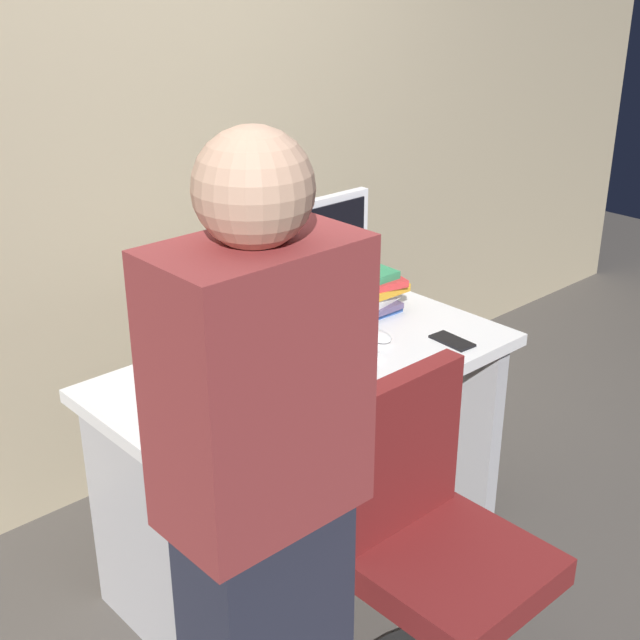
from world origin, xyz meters
TOP-DOWN VIEW (x-y plane):
  - ground_plane at (0.00, 0.00)m, footprint 9.00×9.00m
  - wall_back at (0.00, 0.88)m, footprint 6.40×0.10m
  - desk at (0.00, 0.00)m, footprint 1.31×0.68m
  - office_chair at (-0.14, -0.64)m, footprint 0.52×0.52m
  - person_at_desk at (-0.67, -0.61)m, footprint 0.40×0.24m
  - monitor at (0.08, 0.12)m, footprint 0.54×0.14m
  - keyboard at (-0.04, -0.07)m, footprint 0.43×0.14m
  - mouse at (0.26, -0.05)m, footprint 0.06×0.10m
  - cup_near_keyboard at (-0.43, -0.19)m, footprint 0.07×0.07m
  - book_stack at (0.41, 0.13)m, footprint 0.24×0.20m
  - cell_phone at (0.43, -0.21)m, footprint 0.08×0.15m

SIDE VIEW (x-z plane):
  - ground_plane at x=0.00m, z-range 0.00..0.00m
  - office_chair at x=-0.14m, z-range -0.04..0.90m
  - desk at x=0.00m, z-range 0.13..0.88m
  - cell_phone at x=0.43m, z-range 0.75..0.76m
  - keyboard at x=-0.04m, z-range 0.75..0.77m
  - mouse at x=0.26m, z-range 0.75..0.78m
  - cup_near_keyboard at x=-0.43m, z-range 0.75..0.85m
  - book_stack at x=0.41m, z-range 0.75..0.90m
  - person_at_desk at x=-0.67m, z-range 0.02..1.66m
  - monitor at x=0.08m, z-range 0.78..1.24m
  - wall_back at x=0.00m, z-range 0.00..3.00m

